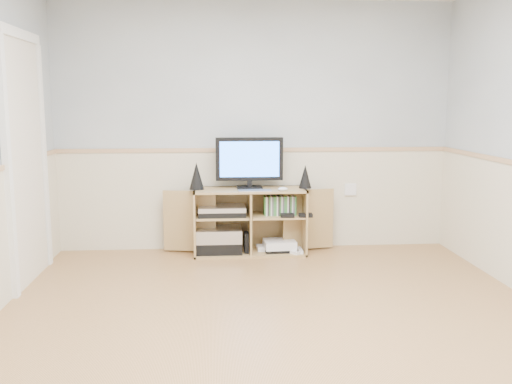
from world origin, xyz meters
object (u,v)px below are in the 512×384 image
at_px(monitor, 249,161).
at_px(game_consoles, 278,246).
at_px(keyboard, 255,191).
at_px(media_cabinet, 249,220).

xyz_separation_m(monitor, game_consoles, (0.29, -0.06, -0.86)).
relative_size(monitor, keyboard, 2.11).
bearing_deg(monitor, game_consoles, -11.99).
height_order(keyboard, game_consoles, keyboard).
bearing_deg(keyboard, monitor, 98.59).
bearing_deg(keyboard, game_consoles, 24.37).
relative_size(keyboard, game_consoles, 0.70).
xyz_separation_m(keyboard, game_consoles, (0.25, 0.13, -0.59)).
xyz_separation_m(media_cabinet, monitor, (0.00, -0.00, 0.59)).
xyz_separation_m(media_cabinet, game_consoles, (0.29, -0.06, -0.26)).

